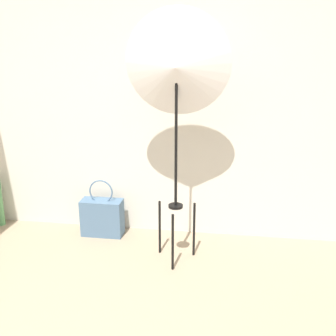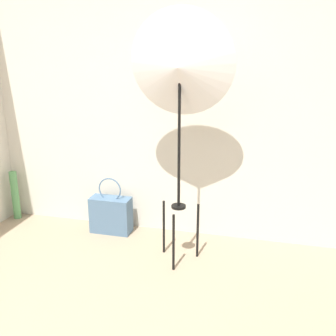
# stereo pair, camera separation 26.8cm
# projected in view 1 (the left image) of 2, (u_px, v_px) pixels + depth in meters

# --- Properties ---
(wall_back) EXTENTS (8.00, 0.05, 2.60)m
(wall_back) POSITION_uv_depth(u_px,v_px,m) (142.00, 90.00, 3.37)
(wall_back) COLOR beige
(wall_back) RESTS_ON ground_plane
(photo_umbrella) EXTENTS (0.78, 0.32, 1.92)m
(photo_umbrella) POSITION_uv_depth(u_px,v_px,m) (176.00, 67.00, 2.76)
(photo_umbrella) COLOR black
(photo_umbrella) RESTS_ON ground_plane
(tote_bag) EXTENTS (0.37, 0.17, 0.53)m
(tote_bag) POSITION_uv_depth(u_px,v_px,m) (102.00, 217.00, 3.57)
(tote_bag) COLOR slate
(tote_bag) RESTS_ON ground_plane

